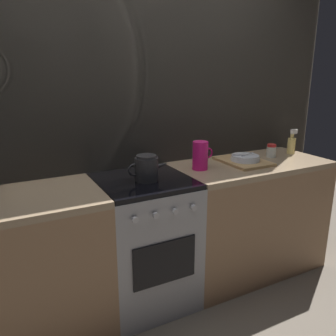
{
  "coord_description": "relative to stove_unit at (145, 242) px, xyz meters",
  "views": [
    {
      "loc": [
        -0.85,
        -1.98,
        1.59
      ],
      "look_at": [
        0.18,
        0.0,
        0.95
      ],
      "focal_mm": 37.25,
      "sensor_mm": 36.0,
      "label": 1
    }
  ],
  "objects": [
    {
      "name": "kettle",
      "position": [
        0.01,
        -0.04,
        0.53
      ],
      "size": [
        0.28,
        0.15,
        0.17
      ],
      "color": "#262628",
      "rests_on": "stove_unit"
    },
    {
      "name": "spice_jar",
      "position": [
        1.15,
        0.06,
        0.5
      ],
      "size": [
        0.08,
        0.08,
        0.1
      ],
      "color": "silver",
      "rests_on": "counter_right"
    },
    {
      "name": "counter_left",
      "position": [
        -0.9,
        0.0,
        0.0
      ],
      "size": [
        1.2,
        0.6,
        0.9
      ],
      "color": "#997251",
      "rests_on": "ground_plane"
    },
    {
      "name": "counter_right",
      "position": [
        0.9,
        0.0,
        0.0
      ],
      "size": [
        1.2,
        0.6,
        0.9
      ],
      "color": "#997251",
      "rests_on": "ground_plane"
    },
    {
      "name": "ground_plane",
      "position": [
        0.0,
        0.0,
        -0.45
      ],
      "size": [
        8.0,
        8.0,
        0.0
      ],
      "primitive_type": "plane",
      "color": "#6B6054"
    },
    {
      "name": "spray_bottle",
      "position": [
        1.39,
        0.07,
        0.53
      ],
      "size": [
        0.08,
        0.06,
        0.2
      ],
      "color": "#E5CC72",
      "rests_on": "counter_right"
    },
    {
      "name": "dish_pile",
      "position": [
        0.84,
        0.02,
        0.47
      ],
      "size": [
        0.3,
        0.4,
        0.07
      ],
      "color": "tan",
      "rests_on": "counter_right"
    },
    {
      "name": "pitcher",
      "position": [
        0.45,
        0.03,
        0.55
      ],
      "size": [
        0.16,
        0.11,
        0.2
      ],
      "color": "#E5197A",
      "rests_on": "counter_right"
    },
    {
      "name": "back_wall",
      "position": [
        0.0,
        0.32,
        0.75
      ],
      "size": [
        3.6,
        0.05,
        2.4
      ],
      "color": "#A39989",
      "rests_on": "ground_plane"
    },
    {
      "name": "stove_unit",
      "position": [
        0.0,
        0.0,
        0.0
      ],
      "size": [
        0.6,
        0.63,
        0.9
      ],
      "color": "#9E9EA3",
      "rests_on": "ground_plane"
    }
  ]
}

